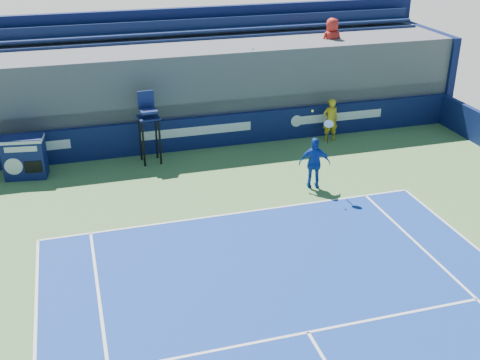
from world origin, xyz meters
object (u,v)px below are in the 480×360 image
object	(u,v)px
umpire_chair	(148,120)
tennis_player	(315,163)
ball_person	(330,120)
match_clock	(24,156)

from	to	relation	value
umpire_chair	tennis_player	world-z (taller)	tennis_player
ball_person	umpire_chair	xyz separation A→B (m)	(-6.74, -0.16, 0.71)
match_clock	umpire_chair	bearing A→B (deg)	1.78
tennis_player	ball_person	bearing A→B (deg)	59.42
umpire_chair	tennis_player	bearing A→B (deg)	-36.95
match_clock	tennis_player	bearing A→B (deg)	-21.03
ball_person	match_clock	bearing A→B (deg)	6.53
umpire_chair	ball_person	bearing A→B (deg)	1.36
ball_person	umpire_chair	size ratio (longest dim) A/B	0.65
match_clock	tennis_player	xyz separation A→B (m)	(8.67, -3.33, 0.10)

